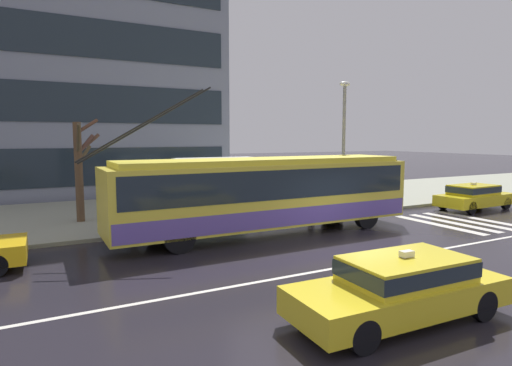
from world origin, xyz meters
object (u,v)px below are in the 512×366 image
(bus_shelter, at_px, (216,172))
(street_tree_bare, at_px, (80,165))
(pedestrian_approaching_curb, at_px, (132,203))
(street_lamp, at_px, (344,134))
(taxi_ahead_of_bus, at_px, (474,196))
(pedestrian_at_shelter, at_px, (313,177))
(taxi_oncoming_near, at_px, (401,285))
(trolleybus, at_px, (267,192))

(bus_shelter, relative_size, street_tree_bare, 0.87)
(pedestrian_approaching_curb, bearing_deg, street_tree_bare, 129.55)
(street_lamp, xyz_separation_m, street_tree_bare, (-11.60, 2.81, -1.32))
(taxi_ahead_of_bus, relative_size, street_lamp, 0.72)
(taxi_ahead_of_bus, xyz_separation_m, pedestrian_at_shelter, (-7.58, 3.45, 1.01))
(taxi_ahead_of_bus, bearing_deg, street_lamp, 159.65)
(taxi_oncoming_near, relative_size, street_lamp, 0.75)
(taxi_oncoming_near, relative_size, pedestrian_at_shelter, 2.35)
(taxi_ahead_of_bus, xyz_separation_m, bus_shelter, (-12.62, 3.80, 1.41))
(taxi_ahead_of_bus, distance_m, bus_shelter, 13.25)
(street_lamp, relative_size, street_tree_bare, 1.43)
(trolleybus, height_order, taxi_ahead_of_bus, trolleybus)
(taxi_oncoming_near, xyz_separation_m, street_lamp, (6.85, 10.23, 3.13))
(taxi_ahead_of_bus, bearing_deg, pedestrian_at_shelter, 155.55)
(bus_shelter, distance_m, street_lamp, 6.45)
(bus_shelter, bearing_deg, taxi_ahead_of_bus, -16.78)
(bus_shelter, xyz_separation_m, street_tree_bare, (-5.53, 1.44, 0.39))
(taxi_oncoming_near, height_order, pedestrian_at_shelter, pedestrian_at_shelter)
(pedestrian_approaching_curb, bearing_deg, trolleybus, -34.95)
(taxi_oncoming_near, xyz_separation_m, pedestrian_approaching_curb, (-3.07, 11.00, 0.38))
(taxi_oncoming_near, relative_size, bus_shelter, 1.24)
(taxi_oncoming_near, relative_size, street_tree_bare, 1.08)
(pedestrian_approaching_curb, relative_size, street_tree_bare, 0.37)
(taxi_oncoming_near, bearing_deg, pedestrian_approaching_curb, 105.58)
(pedestrian_approaching_curb, bearing_deg, bus_shelter, 8.91)
(pedestrian_approaching_curb, xyz_separation_m, street_tree_bare, (-1.68, 2.04, 1.43))
(taxi_ahead_of_bus, xyz_separation_m, taxi_oncoming_near, (-13.40, -7.80, 0.00))
(bus_shelter, bearing_deg, pedestrian_at_shelter, -4.05)
(pedestrian_at_shelter, bearing_deg, bus_shelter, 175.95)
(trolleybus, xyz_separation_m, bus_shelter, (-0.54, 3.67, 0.52))
(pedestrian_approaching_curb, bearing_deg, taxi_ahead_of_bus, -11.00)
(street_lamp, bearing_deg, pedestrian_at_shelter, 135.38)
(pedestrian_at_shelter, xyz_separation_m, street_lamp, (1.03, -1.02, 2.12))
(taxi_oncoming_near, distance_m, street_lamp, 12.70)
(pedestrian_at_shelter, height_order, street_lamp, street_lamp)
(street_lamp, height_order, street_tree_bare, street_lamp)
(street_tree_bare, bearing_deg, pedestrian_at_shelter, -9.63)
(taxi_ahead_of_bus, relative_size, pedestrian_at_shelter, 2.23)
(taxi_oncoming_near, bearing_deg, trolleybus, 80.53)
(street_tree_bare, bearing_deg, street_lamp, -13.62)
(trolleybus, bearing_deg, bus_shelter, 98.36)
(taxi_oncoming_near, bearing_deg, pedestrian_at_shelter, 62.65)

